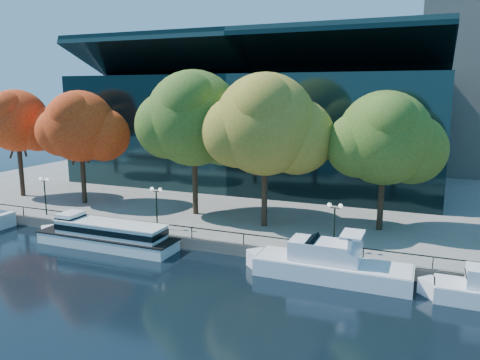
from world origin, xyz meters
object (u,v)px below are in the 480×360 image
at_px(tree_4, 386,140).
at_px(lamp_2, 335,216).
at_px(cruiser_near, 326,263).
at_px(lamp_1, 156,198).
at_px(tree_2, 195,120).
at_px(tree_3, 267,127).
at_px(tree_0, 17,122).
at_px(tree_1, 81,128).
at_px(lamp_0, 44,187).
at_px(tour_boat, 103,234).

relative_size(tree_4, lamp_2, 3.23).
xyz_separation_m(cruiser_near, lamp_1, (-16.90, 3.41, 2.82)).
bearing_deg(tree_2, tree_3, -10.40).
height_order(tree_0, tree_2, tree_2).
relative_size(cruiser_near, tree_2, 0.85).
distance_m(cruiser_near, tree_1, 32.91).
height_order(cruiser_near, tree_3, tree_3).
distance_m(tree_0, tree_3, 32.61).
distance_m(tree_3, tree_4, 10.99).
xyz_separation_m(tree_2, lamp_0, (-14.71, -6.29, -6.98)).
relative_size(tour_boat, tree_0, 1.12).
bearing_deg(tree_1, tree_4, 3.12).
height_order(tour_boat, lamp_1, lamp_1).
xyz_separation_m(tour_boat, lamp_0, (-10.35, 3.73, 2.79)).
distance_m(tree_0, lamp_1, 24.83).
xyz_separation_m(cruiser_near, lamp_0, (-30.61, 3.41, 2.82)).
relative_size(tree_2, lamp_2, 3.75).
bearing_deg(lamp_2, lamp_1, 180.00).
bearing_deg(lamp_0, lamp_2, 0.00).
height_order(tour_boat, cruiser_near, cruiser_near).
xyz_separation_m(tree_1, tree_4, (33.32, 1.82, -0.29)).
bearing_deg(tree_1, cruiser_near, -16.97).
xyz_separation_m(tree_2, tree_3, (8.31, -1.53, -0.30)).
bearing_deg(lamp_0, lamp_1, 0.00).
height_order(tree_1, tree_3, tree_3).
bearing_deg(tour_boat, lamp_1, 47.95).
distance_m(cruiser_near, tree_4, 14.19).
xyz_separation_m(tour_boat, tree_4, (23.21, 11.40, 8.33)).
bearing_deg(tree_1, tree_0, 179.17).
relative_size(lamp_1, lamp_2, 1.00).
relative_size(tree_0, tree_1, 1.01).
bearing_deg(tree_2, lamp_0, -156.85).
bearing_deg(tour_boat, tree_0, 153.96).
xyz_separation_m(tour_boat, tree_0, (-19.90, 9.73, 9.03)).
height_order(lamp_0, lamp_2, same).
height_order(tree_2, lamp_1, tree_2).
xyz_separation_m(tree_0, lamp_1, (23.27, -6.00, -6.24)).
relative_size(cruiser_near, tree_4, 0.99).
distance_m(tree_1, tree_4, 33.37).
distance_m(cruiser_near, lamp_0, 30.93).
relative_size(cruiser_near, tree_0, 0.98).
height_order(cruiser_near, tree_0, tree_0).
xyz_separation_m(tree_0, tree_3, (32.58, -1.23, 0.44)).
bearing_deg(tree_3, cruiser_near, -47.13).
bearing_deg(tree_3, tree_2, 169.60).
distance_m(tour_boat, cruiser_near, 20.27).
bearing_deg(lamp_0, tree_1, 87.61).
xyz_separation_m(tour_boat, cruiser_near, (20.27, 0.32, -0.04)).
xyz_separation_m(tree_3, lamp_2, (7.51, -4.76, -6.68)).
bearing_deg(lamp_2, tree_0, 171.49).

